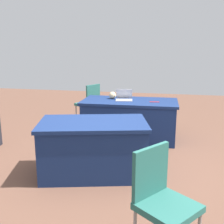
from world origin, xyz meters
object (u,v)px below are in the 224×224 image
table_mid_left (93,148)px  scissors_red (154,102)px  chair_aisle (89,101)px  table_foreground (129,119)px  chair_tucked_right (161,196)px  laptop_silver (124,98)px  yarn_ball (112,95)px

table_mid_left → scissors_red: bearing=-115.6°
chair_aisle → table_foreground: bearing=-100.4°
chair_aisle → scissors_red: 1.83m
table_foreground → table_mid_left: (0.27, 1.64, -0.00)m
chair_tucked_right → scissors_red: bearing=-138.0°
table_foreground → chair_aisle: chair_aisle is taller
laptop_silver → yarn_ball: laptop_silver is taller
yarn_ball → chair_tucked_right: bearing=108.9°
table_mid_left → scissors_red: (-0.76, -1.58, 0.39)m
chair_aisle → yarn_ball: 1.07m
table_mid_left → yarn_ball: (0.09, -1.77, 0.45)m
yarn_ball → scissors_red: size_ratio=0.77×
table_foreground → scissors_red: (-0.48, 0.07, 0.39)m
chair_tucked_right → yarn_ball: (1.09, -3.17, 0.29)m
table_mid_left → chair_aisle: bearing=-72.3°
chair_aisle → yarn_ball: size_ratio=6.81×
chair_tucked_right → laptop_silver: laptop_silver is taller
chair_aisle → yarn_ball: chair_aisle is taller
table_foreground → scissors_red: 0.62m
table_foreground → laptop_silver: 0.44m
chair_tucked_right → chair_aisle: chair_tucked_right is taller
table_mid_left → yarn_ball: yarn_ball is taller
table_mid_left → yarn_ball: 1.82m
chair_aisle → yarn_ball: (-0.71, 0.74, 0.30)m
laptop_silver → yarn_ball: (0.26, -0.11, 0.03)m
chair_aisle → scissors_red: (-1.56, 0.93, 0.23)m
chair_tucked_right → chair_aisle: size_ratio=1.01×
chair_aisle → yarn_ball: bearing=-107.9°
laptop_silver → scissors_red: 0.60m
chair_tucked_right → laptop_silver: 3.18m
laptop_silver → table_foreground: bearing=167.7°
chair_tucked_right → yarn_ball: 3.36m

